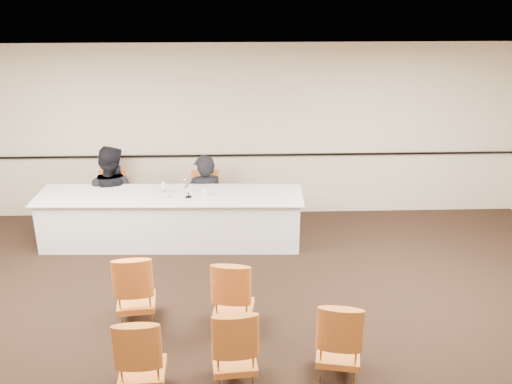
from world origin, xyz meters
TOP-DOWN VIEW (x-y plane):
  - floor at (0.00, 0.00)m, footprint 10.00×10.00m
  - ceiling at (0.00, 0.00)m, footprint 10.00×10.00m
  - wall_back at (0.00, 4.00)m, footprint 10.00×0.04m
  - wall_rail at (0.00, 3.96)m, footprint 9.80×0.04m
  - panel_table at (-1.07, 2.84)m, footprint 4.17×1.08m
  - panelist_main at (-0.56, 3.42)m, footprint 0.75×0.59m
  - panelist_main_chair at (-0.56, 3.42)m, footprint 0.52×0.52m
  - panelist_second at (-2.12, 3.48)m, footprint 1.06×0.92m
  - panelist_second_chair at (-2.12, 3.48)m, footprint 0.52×0.52m
  - papers at (-0.58, 2.79)m, footprint 0.34×0.28m
  - microphone at (-0.77, 2.72)m, footprint 0.16×0.22m
  - water_bottle at (-1.15, 2.85)m, footprint 0.07×0.07m
  - drinking_glass at (-1.11, 2.72)m, footprint 0.08×0.08m
  - coffee_cup at (-0.51, 2.73)m, footprint 0.09×0.09m
  - aud_chair_front_left at (-1.29, 0.71)m, footprint 0.55×0.55m
  - aud_chair_front_mid at (-0.07, 0.52)m, footprint 0.57×0.57m
  - aud_chair_back_left at (-1.01, -0.60)m, footprint 0.52×0.52m
  - aud_chair_back_mid at (-0.07, -0.47)m, footprint 0.54×0.54m
  - aud_chair_back_right at (1.06, -0.39)m, footprint 0.59×0.59m

SIDE VIEW (x-z plane):
  - floor at x=0.00m, z-range 0.00..0.00m
  - panelist_main at x=-0.56m, z-range -0.55..1.29m
  - panel_table at x=-1.07m, z-range 0.00..0.83m
  - panelist_main_chair at x=-0.56m, z-range 0.00..0.95m
  - panelist_second_chair at x=-2.12m, z-range 0.00..0.95m
  - aud_chair_front_left at x=-1.29m, z-range 0.00..0.95m
  - aud_chair_front_mid at x=-0.07m, z-range 0.00..0.95m
  - aud_chair_back_left at x=-1.01m, z-range 0.00..0.95m
  - aud_chair_back_mid at x=-0.07m, z-range 0.00..0.95m
  - aud_chair_back_right at x=1.06m, z-range 0.00..0.95m
  - panelist_second at x=-2.12m, z-range -0.42..1.44m
  - papers at x=-0.58m, z-range 0.83..0.83m
  - drinking_glass at x=-1.11m, z-range 0.83..0.93m
  - coffee_cup at x=-0.51m, z-range 0.83..0.96m
  - water_bottle at x=-1.15m, z-range 0.83..1.05m
  - microphone at x=-0.77m, z-range 0.83..1.10m
  - wall_rail at x=0.00m, z-range 1.09..1.11m
  - wall_back at x=0.00m, z-range 0.00..3.00m
  - ceiling at x=0.00m, z-range 3.00..3.00m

